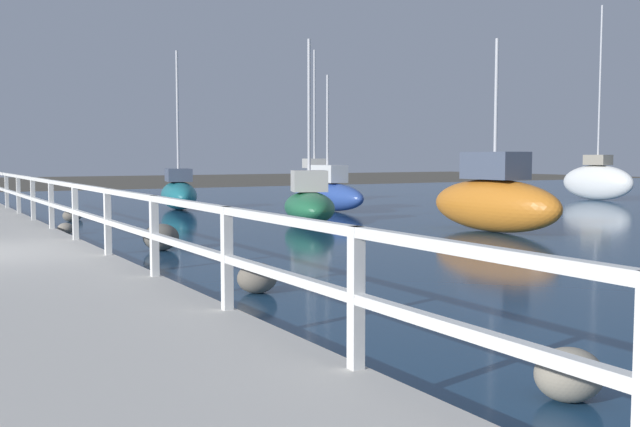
# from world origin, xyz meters

# --- Properties ---
(railing) EXTENTS (0.10, 32.50, 1.08)m
(railing) POSITION_xyz_m (2.29, 0.00, 1.08)
(railing) COLOR white
(railing) RESTS_ON dock_walkway
(boulder_water_edge) EXTENTS (0.57, 0.52, 0.43)m
(boulder_water_edge) POSITION_xyz_m (3.93, -9.29, 0.21)
(boulder_water_edge) COLOR gray
(boulder_water_edge) RESTS_ON ground
(boulder_near_dock) EXTENTS (0.58, 0.52, 0.44)m
(boulder_near_dock) POSITION_xyz_m (3.76, -3.79, 0.22)
(boulder_near_dock) COLOR slate
(boulder_near_dock) RESTS_ON ground
(boulder_upstream) EXTENTS (0.40, 0.36, 0.30)m
(boulder_upstream) POSITION_xyz_m (2.96, 5.73, 0.15)
(boulder_upstream) COLOR gray
(boulder_upstream) RESTS_ON ground
(boulder_mid_strip) EXTENTS (0.74, 0.67, 0.56)m
(boulder_mid_strip) POSITION_xyz_m (4.06, 1.56, 0.28)
(boulder_mid_strip) COLOR #666056
(boulder_mid_strip) RESTS_ON ground
(boulder_downstream) EXTENTS (0.48, 0.43, 0.36)m
(boulder_downstream) POSITION_xyz_m (3.83, 9.49, 0.18)
(boulder_downstream) COLOR slate
(boulder_downstream) RESTS_ON ground
(boulder_far_strip) EXTENTS (0.41, 0.37, 0.30)m
(boulder_far_strip) POSITION_xyz_m (4.09, 10.08, 0.15)
(boulder_far_strip) COLOR gray
(boulder_far_strip) RESTS_ON ground
(sailboat_teal) EXTENTS (1.88, 3.61, 5.71)m
(sailboat_teal) POSITION_xyz_m (8.28, 12.76, 0.61)
(sailboat_teal) COLOR #1E707A
(sailboat_teal) RESTS_ON water_surface
(sailboat_green) EXTENTS (2.44, 3.62, 5.25)m
(sailboat_green) POSITION_xyz_m (9.69, 5.46, 0.57)
(sailboat_green) COLOR #236B42
(sailboat_green) RESTS_ON water_surface
(sailboat_gray) EXTENTS (1.85, 3.54, 6.52)m
(sailboat_gray) POSITION_xyz_m (15.33, 15.24, 0.80)
(sailboat_gray) COLOR gray
(sailboat_gray) RESTS_ON water_surface
(sailboat_blue) EXTENTS (1.04, 4.47, 4.79)m
(sailboat_blue) POSITION_xyz_m (12.72, 9.62, 0.63)
(sailboat_blue) COLOR #2D4C9E
(sailboat_blue) RESTS_ON water_surface
(sailboat_orange) EXTENTS (1.50, 4.30, 4.89)m
(sailboat_orange) POSITION_xyz_m (12.64, 1.00, 0.81)
(sailboat_orange) COLOR orange
(sailboat_orange) RESTS_ON water_surface
(sailboat_white) EXTENTS (1.33, 3.57, 8.45)m
(sailboat_white) POSITION_xyz_m (26.26, 9.22, 0.88)
(sailboat_white) COLOR white
(sailboat_white) RESTS_ON water_surface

